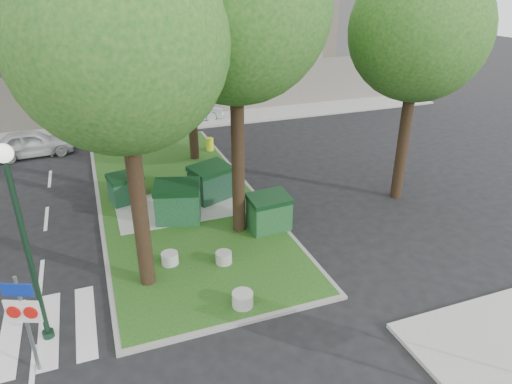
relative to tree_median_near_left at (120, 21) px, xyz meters
name	(u,v)px	position (x,y,z in m)	size (l,w,h in m)	color
ground	(222,327)	(1.41, -2.56, -7.32)	(120.00, 120.00, 0.00)	black
median_island	(178,197)	(1.91, 5.44, -7.26)	(6.00, 16.00, 0.12)	#1E4814
median_kerb	(178,197)	(1.91, 5.44, -7.27)	(6.30, 16.30, 0.10)	gray
building_sidewalk	(134,127)	(1.41, 15.94, -7.26)	(42.00, 3.00, 0.12)	#999993
zebra_crossing	(67,325)	(-2.34, -1.06, -7.31)	(5.00, 3.00, 0.01)	silver
tree_median_near_left	(120,21)	(0.00, 0.00, 0.00)	(5.20, 5.20, 10.53)	black
tree_median_mid	(118,16)	(0.50, 6.50, -0.34)	(4.80, 4.80, 9.99)	black
tree_street_right	(422,17)	(10.50, 2.50, -0.33)	(5.00, 5.00, 10.06)	black
dumpster_a	(126,188)	(-0.05, 5.61, -6.62)	(1.46, 1.18, 1.20)	#103A20
dumpster_b	(178,202)	(1.55, 3.35, -6.47)	(1.88, 1.55, 1.51)	#134323
dumpster_c	(211,183)	(3.15, 4.69, -6.49)	(1.88, 1.63, 1.47)	black
dumpster_d	(269,212)	(4.41, 1.61, -6.56)	(1.51, 1.11, 1.34)	#15441D
bollard_left	(170,258)	(0.70, 0.64, -7.01)	(0.53, 0.53, 0.38)	#B0AFAA
bollard_right	(243,299)	(2.16, -2.06, -6.99)	(0.58, 0.58, 0.41)	#A2A19C
bollard_mid	(224,257)	(2.28, 0.11, -7.01)	(0.51, 0.51, 0.37)	#9B9B96
litter_bin	(210,144)	(4.61, 10.24, -6.87)	(0.37, 0.37, 0.65)	#CDE21A
street_lamp	(21,225)	(-2.77, -1.36, -4.09)	(0.41, 0.41, 5.13)	black
traffic_sign_pole	(24,312)	(-2.94, -2.42, -5.66)	(0.73, 0.34, 2.59)	slate
car_white	(32,143)	(-3.93, 12.94, -6.64)	(1.59, 3.95, 1.35)	silver
car_silver	(190,111)	(4.91, 16.10, -6.64)	(1.43, 4.09, 1.35)	#A2A4AA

